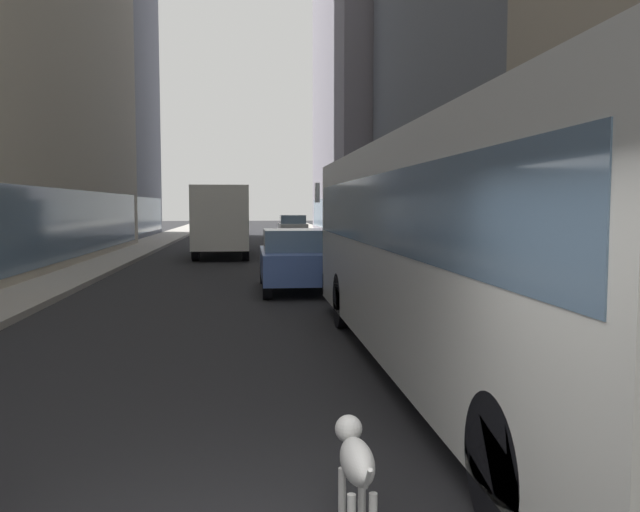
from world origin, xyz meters
TOP-DOWN VIEW (x-y plane):
  - ground_plane at (0.00, 35.00)m, footprint 120.00×120.00m
  - sidewalk_left at (-5.70, 35.00)m, footprint 2.40×110.00m
  - sidewalk_right at (5.70, 35.00)m, footprint 2.40×110.00m
  - building_right_far at (11.90, 48.96)m, footprint 11.79×20.67m
  - transit_bus at (2.80, 5.12)m, footprint 2.78×11.53m
  - car_blue_hatchback at (1.20, 14.00)m, footprint 1.88×4.08m
  - car_white_van at (2.80, 39.96)m, footprint 1.75×3.99m
  - box_truck at (-1.20, 26.27)m, footprint 2.30×7.50m
  - dalmatian_dog at (0.66, 1.14)m, footprint 0.22×0.96m

SIDE VIEW (x-z plane):
  - ground_plane at x=0.00m, z-range 0.00..0.00m
  - sidewalk_left at x=-5.70m, z-range 0.00..0.15m
  - sidewalk_right at x=5.70m, z-range 0.00..0.15m
  - dalmatian_dog at x=0.66m, z-range 0.15..0.87m
  - car_white_van at x=2.80m, z-range 0.01..1.63m
  - car_blue_hatchback at x=1.20m, z-range 0.01..1.63m
  - box_truck at x=-1.20m, z-range 0.14..3.19m
  - transit_bus at x=2.80m, z-range 0.25..3.30m
  - building_right_far at x=11.90m, z-range -0.01..34.68m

